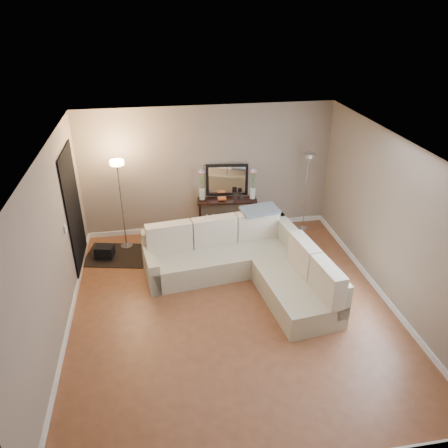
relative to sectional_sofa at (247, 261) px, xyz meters
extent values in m
cube|color=brown|center=(-0.39, -0.79, -0.35)|extent=(5.00, 5.50, 0.01)
cube|color=white|center=(-0.39, -0.79, 2.26)|extent=(5.00, 5.50, 0.01)
cube|color=gray|center=(-0.39, 1.97, 0.95)|extent=(5.00, 0.02, 2.60)
cube|color=gray|center=(-0.39, -3.55, 0.95)|extent=(5.00, 0.02, 2.60)
cube|color=gray|center=(-2.90, -0.79, 0.95)|extent=(0.02, 5.50, 2.60)
cube|color=gray|center=(2.12, -0.79, 0.95)|extent=(0.02, 5.50, 2.60)
cube|color=white|center=(-0.39, 1.95, -0.30)|extent=(5.00, 0.03, 0.10)
cube|color=white|center=(-2.88, -0.79, -0.30)|extent=(0.03, 5.50, 0.10)
cube|color=white|center=(2.09, -0.79, -0.30)|extent=(0.03, 5.50, 0.10)
cube|color=black|center=(-2.87, 0.91, 0.75)|extent=(0.02, 1.20, 2.20)
cube|color=white|center=(-2.87, 0.06, 0.85)|extent=(0.02, 0.08, 0.12)
cube|color=beige|center=(-0.39, 0.34, -0.14)|extent=(2.75, 1.25, 0.41)
cube|color=beige|center=(-0.44, 0.70, 0.14)|extent=(2.66, 0.54, 0.57)
cube|color=beige|center=(-1.63, 0.18, -0.06)|extent=(0.30, 0.94, 0.57)
cube|color=beige|center=(0.63, -0.81, -0.14)|extent=(1.12, 1.74, 0.41)
cube|color=beige|center=(0.93, -0.31, 0.14)|extent=(0.53, 2.56, 0.57)
cube|color=beige|center=(-1.29, 0.47, 0.33)|extent=(0.82, 0.33, 0.53)
cube|color=beige|center=(-0.47, 0.58, 0.33)|extent=(0.82, 0.33, 0.53)
cube|color=beige|center=(0.34, 0.68, 0.33)|extent=(0.82, 0.33, 0.53)
cube|color=beige|center=(0.84, -0.48, 0.33)|extent=(0.32, 0.76, 0.53)
cube|color=beige|center=(0.93, -1.24, 0.33)|extent=(0.32, 0.76, 0.53)
cube|color=slate|center=(0.38, 0.71, 0.61)|extent=(0.73, 0.51, 0.09)
cube|color=black|center=(-0.04, 1.73, 0.37)|extent=(1.23, 0.46, 0.04)
cube|color=black|center=(-0.61, 1.66, 0.00)|extent=(0.05, 0.05, 0.70)
cube|color=black|center=(-0.58, 1.92, 0.00)|extent=(0.05, 0.05, 0.70)
cube|color=black|center=(0.49, 1.54, 0.00)|extent=(0.05, 0.05, 0.70)
cube|color=black|center=(0.52, 1.80, 0.00)|extent=(0.05, 0.05, 0.70)
cube|color=black|center=(-0.04, 1.73, -0.18)|extent=(1.15, 0.42, 0.03)
cube|color=#BF3333|center=(-0.54, 1.79, -0.08)|extent=(0.04, 0.15, 0.18)
cube|color=#3359A5|center=(-0.50, 1.78, -0.07)|extent=(0.05, 0.15, 0.19)
cube|color=gold|center=(-0.46, 1.78, -0.06)|extent=(0.06, 0.15, 0.21)
cube|color=#3F7F4C|center=(-0.41, 1.77, -0.08)|extent=(0.06, 0.15, 0.18)
cube|color=#994C99|center=(-0.36, 1.77, -0.07)|extent=(0.04, 0.15, 0.19)
cube|color=orange|center=(-0.33, 1.76, -0.06)|extent=(0.05, 0.15, 0.21)
cube|color=#262626|center=(-0.28, 1.76, -0.08)|extent=(0.06, 0.15, 0.18)
cube|color=#4C99B2|center=(-0.23, 1.75, -0.07)|extent=(0.06, 0.15, 0.19)
cube|color=#B2A58C|center=(-0.19, 1.75, -0.06)|extent=(0.04, 0.15, 0.21)
cube|color=brown|center=(-0.15, 1.74, -0.08)|extent=(0.05, 0.15, 0.18)
cube|color=navy|center=(-0.11, 1.74, -0.07)|extent=(0.06, 0.15, 0.19)
cube|color=gold|center=(-0.06, 1.73, -0.06)|extent=(0.06, 0.15, 0.21)
cube|color=black|center=(-0.02, 1.88, 0.76)|extent=(0.85, 0.13, 0.67)
cube|color=white|center=(-0.02, 1.86, 0.76)|extent=(0.74, 0.09, 0.55)
cube|color=#C05A21|center=(-0.15, 1.71, 0.44)|extent=(0.18, 0.13, 0.04)
cube|color=black|center=(0.12, 1.66, 0.48)|extent=(0.09, 0.03, 0.12)
cube|color=black|center=(0.23, 1.65, 0.47)|extent=(0.08, 0.03, 0.10)
cylinder|color=silver|center=(-0.54, 1.79, 0.53)|extent=(0.12, 0.12, 0.22)
cylinder|color=#38722D|center=(-0.56, 1.79, 0.79)|extent=(0.09, 0.02, 0.38)
sphere|color=#E5598C|center=(-0.58, 1.79, 0.98)|extent=(0.07, 0.07, 0.06)
cylinder|color=#38722D|center=(-0.55, 1.79, 0.80)|extent=(0.05, 0.01, 0.41)
sphere|color=white|center=(-0.56, 1.79, 1.00)|extent=(0.07, 0.07, 0.06)
cylinder|color=#38722D|center=(-0.54, 1.79, 0.81)|extent=(0.01, 0.01, 0.43)
sphere|color=#598CE5|center=(-0.54, 1.79, 1.02)|extent=(0.07, 0.07, 0.06)
cylinder|color=#38722D|center=(-0.54, 1.79, 0.79)|extent=(0.05, 0.01, 0.39)
sphere|color=#E58C4C|center=(-0.53, 1.78, 0.98)|extent=(0.07, 0.07, 0.06)
cylinder|color=#38722D|center=(-0.53, 1.78, 0.80)|extent=(0.09, 0.02, 0.40)
sphere|color=#D866B2|center=(-0.51, 1.78, 1.00)|extent=(0.07, 0.07, 0.06)
cylinder|color=silver|center=(0.47, 1.67, 0.53)|extent=(0.12, 0.12, 0.22)
cylinder|color=#38722D|center=(0.45, 1.67, 0.79)|extent=(0.09, 0.02, 0.38)
sphere|color=#E5598C|center=(0.43, 1.68, 0.98)|extent=(0.07, 0.07, 0.06)
cylinder|color=#38722D|center=(0.46, 1.67, 0.80)|extent=(0.05, 0.01, 0.41)
sphere|color=white|center=(0.45, 1.67, 1.00)|extent=(0.07, 0.07, 0.06)
cylinder|color=#38722D|center=(0.47, 1.67, 0.81)|extent=(0.01, 0.01, 0.43)
sphere|color=#598CE5|center=(0.47, 1.67, 1.02)|extent=(0.07, 0.07, 0.06)
cylinder|color=#38722D|center=(0.47, 1.67, 0.79)|extent=(0.05, 0.01, 0.39)
sphere|color=#E58C4C|center=(0.48, 1.67, 0.98)|extent=(0.07, 0.07, 0.06)
cylinder|color=#38722D|center=(0.48, 1.67, 0.80)|extent=(0.09, 0.02, 0.40)
sphere|color=#D866B2|center=(0.50, 1.67, 1.00)|extent=(0.07, 0.07, 0.06)
cylinder|color=silver|center=(-2.11, 1.46, -0.33)|extent=(0.28, 0.28, 0.03)
cylinder|color=silver|center=(-2.11, 1.46, 0.52)|extent=(0.03, 0.03, 1.70)
cylinder|color=#FFBF72|center=(-2.11, 1.46, 1.40)|extent=(0.30, 0.30, 0.08)
cylinder|color=silver|center=(1.56, 1.59, -0.33)|extent=(0.27, 0.27, 0.03)
cylinder|color=silver|center=(1.56, 1.59, 0.46)|extent=(0.03, 0.03, 1.59)
cylinder|color=silver|center=(1.56, 1.59, 1.29)|extent=(0.30, 0.30, 0.07)
cube|color=black|center=(-2.27, 1.14, -0.34)|extent=(1.32, 1.10, 0.02)
cube|color=black|center=(-2.49, 1.09, -0.20)|extent=(0.37, 0.30, 0.21)
camera|label=1|loc=(-1.43, -6.20, 4.04)|focal=35.00mm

